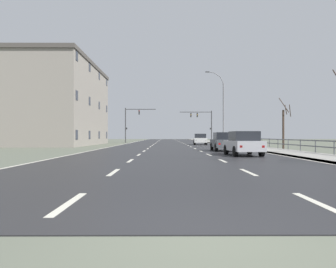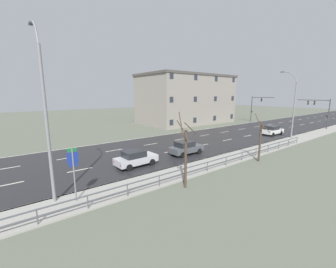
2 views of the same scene
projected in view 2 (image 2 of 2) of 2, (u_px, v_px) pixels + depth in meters
The scene contains 15 objects.
ground_plane at pixel (261, 130), 42.57m from camera, with size 160.00×160.00×0.12m.
road_asphalt_strip at pixel (288, 124), 49.70m from camera, with size 14.00×120.00×0.03m.
sidewalk_right at pixel (332, 129), 43.10m from camera, with size 3.00×120.00×0.12m.
guardrail at pixel (217, 162), 19.85m from camera, with size 0.07×34.15×1.00m.
street_lamp_foreground at pixel (46, 117), 12.96m from camera, with size 2.55×0.24×11.40m.
street_lamp_midground at pixel (293, 106), 33.15m from camera, with size 2.66×0.24×10.43m.
highway_sign at pixel (74, 168), 13.48m from camera, with size 0.09×0.68×3.66m.
traffic_signal_right at pixel (320, 108), 43.02m from camera, with size 5.98×0.36×5.93m.
traffic_signal_left at pixel (255, 105), 52.56m from camera, with size 5.58×0.36×6.35m.
car_far_right at pixel (186, 148), 24.80m from camera, with size 1.84×4.10×1.57m.
car_far_left at pixel (136, 158), 20.75m from camera, with size 1.98×4.17×1.57m.
car_distant at pixel (272, 130), 36.62m from camera, with size 2.00×4.18×1.57m.
brick_building at pixel (186, 99), 51.96m from camera, with size 13.03×21.95×11.36m.
bare_tree_near at pixel (185, 156), 15.68m from camera, with size 1.13×1.07×5.66m.
bare_tree_mid at pixel (260, 141), 21.98m from camera, with size 1.41×1.16×4.95m.
Camera 2 is at (22.23, 7.88, 6.92)m, focal length 22.93 mm.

